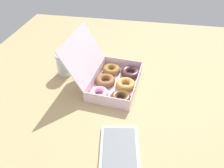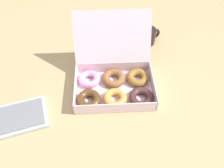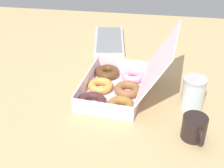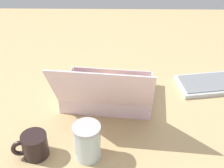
{
  "view_description": "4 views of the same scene",
  "coord_description": "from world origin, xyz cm",
  "px_view_note": "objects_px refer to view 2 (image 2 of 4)",
  "views": [
    {
      "loc": [
        -88.52,
        -11.52,
        73.68
      ],
      "look_at": [
        -1.25,
        4.36,
        2.77
      ],
      "focal_mm": 35.0,
      "sensor_mm": 36.0,
      "label": 1
    },
    {
      "loc": [
        -8.24,
        -54.49,
        77.79
      ],
      "look_at": [
        0.43,
        3.24,
        4.67
      ],
      "focal_mm": 35.0,
      "sensor_mm": 36.0,
      "label": 2
    },
    {
      "loc": [
        104.65,
        18.06,
        70.49
      ],
      "look_at": [
        4.09,
        2.65,
        5.42
      ],
      "focal_mm": 50.0,
      "sensor_mm": 36.0,
      "label": 3
    },
    {
      "loc": [
        -1.32,
        101.04,
        76.34
      ],
      "look_at": [
        0.09,
        0.06,
        4.76
      ],
      "focal_mm": 50.0,
      "sensor_mm": 36.0,
      "label": 4
    }
  ],
  "objects_px": {
    "donut_box": "(114,83)",
    "keyboard": "(3,122)",
    "glass_jar": "(117,35)",
    "coffee_mug": "(148,36)"
  },
  "relations": [
    {
      "from": "donut_box",
      "to": "glass_jar",
      "type": "relative_size",
      "value": 3.04
    },
    {
      "from": "donut_box",
      "to": "keyboard",
      "type": "distance_m",
      "value": 0.48
    },
    {
      "from": "donut_box",
      "to": "keyboard",
      "type": "xyz_separation_m",
      "value": [
        -0.46,
        -0.11,
        -0.02
      ]
    },
    {
      "from": "keyboard",
      "to": "glass_jar",
      "type": "relative_size",
      "value": 2.88
    },
    {
      "from": "keyboard",
      "to": "glass_jar",
      "type": "xyz_separation_m",
      "value": [
        0.52,
        0.39,
        0.05
      ]
    },
    {
      "from": "coffee_mug",
      "to": "glass_jar",
      "type": "height_order",
      "value": "glass_jar"
    },
    {
      "from": "donut_box",
      "to": "glass_jar",
      "type": "xyz_separation_m",
      "value": [
        0.06,
        0.28,
        0.03
      ]
    },
    {
      "from": "glass_jar",
      "to": "donut_box",
      "type": "bearing_deg",
      "value": -100.96
    },
    {
      "from": "keyboard",
      "to": "glass_jar",
      "type": "bearing_deg",
      "value": 37.3
    },
    {
      "from": "keyboard",
      "to": "donut_box",
      "type": "bearing_deg",
      "value": 13.35
    }
  ]
}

